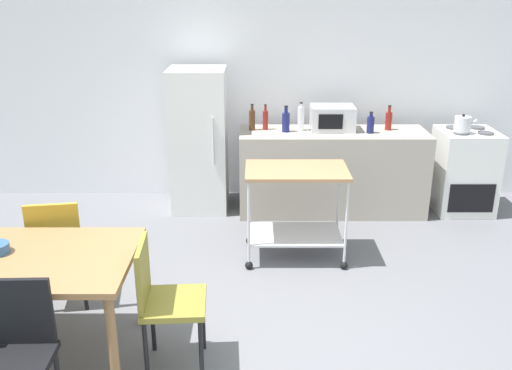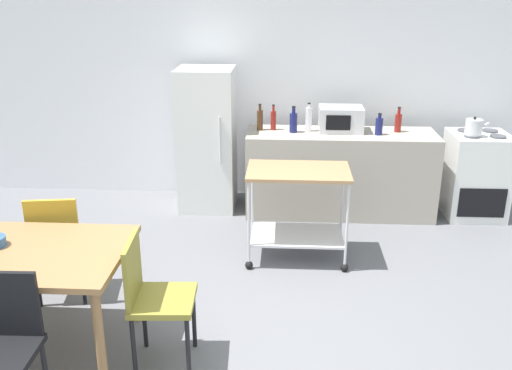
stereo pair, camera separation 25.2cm
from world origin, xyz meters
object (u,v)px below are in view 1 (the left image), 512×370
object	(u,v)px
bottle_olive_oil	(252,119)
bottle_sesame_oil	(370,124)
bottle_soda	(301,118)
bottle_soy_sauce	(388,120)
refrigerator	(199,140)
kettle	(462,124)
microwave	(332,118)
dining_table	(15,268)
chair_black	(14,351)
kitchen_cart	(296,198)
bottle_vinegar	(265,120)
chair_olive	(163,297)
stove_oven	(464,171)
chair_mustard	(59,244)
bottle_hot_sauce	(286,121)

from	to	relation	value
bottle_olive_oil	bottle_sesame_oil	world-z (taller)	bottle_olive_oil
bottle_soda	bottle_soy_sauce	size ratio (longest dim) A/B	1.14
refrigerator	kettle	size ratio (longest dim) A/B	6.47
refrigerator	microwave	world-z (taller)	refrigerator
bottle_olive_oil	kettle	bearing A→B (deg)	-3.95
bottle_sesame_oil	kettle	world-z (taller)	bottle_sesame_oil
bottle_sesame_oil	bottle_soy_sauce	xyz separation A→B (m)	(0.22, 0.14, 0.01)
refrigerator	bottle_soda	bearing A→B (deg)	-2.32
dining_table	bottle_soy_sauce	size ratio (longest dim) A/B	5.64
chair_black	bottle_olive_oil	distance (m)	3.58
kitchen_cart	microwave	world-z (taller)	microwave
refrigerator	bottle_soy_sauce	world-z (taller)	refrigerator
dining_table	bottle_olive_oil	world-z (taller)	bottle_olive_oil
dining_table	microwave	bearing A→B (deg)	48.75
bottle_vinegar	bottle_soy_sauce	distance (m)	1.32
refrigerator	bottle_vinegar	xyz separation A→B (m)	(0.72, -0.01, 0.23)
dining_table	microwave	distance (m)	3.58
kettle	chair_olive	bearing A→B (deg)	-136.38
chair_olive	bottle_vinegar	distance (m)	2.91
bottle_olive_oil	chair_olive	bearing A→B (deg)	-101.11
chair_olive	bottle_vinegar	size ratio (longest dim) A/B	3.26
stove_oven	bottle_sesame_oil	distance (m)	1.21
dining_table	bottle_soda	world-z (taller)	bottle_soda
chair_mustard	bottle_vinegar	distance (m)	2.64
chair_olive	bottle_sesame_oil	size ratio (longest dim) A/B	3.91
chair_mustard	chair_olive	world-z (taller)	same
chair_mustard	bottle_hot_sauce	bearing A→B (deg)	-141.49
microwave	kettle	xyz separation A→B (m)	(1.34, -0.16, -0.03)
kitchen_cart	microwave	xyz separation A→B (m)	(0.46, 1.20, 0.46)
chair_olive	bottle_sesame_oil	world-z (taller)	bottle_sesame_oil
refrigerator	bottle_sesame_oil	bearing A→B (deg)	-4.93
bottle_vinegar	bottle_sesame_oil	size ratio (longest dim) A/B	1.20
stove_oven	microwave	distance (m)	1.57
bottle_olive_oil	bottle_hot_sauce	bearing A→B (deg)	-12.06
bottle_olive_oil	bottle_soy_sauce	xyz separation A→B (m)	(1.46, 0.01, -0.01)
chair_mustard	kitchen_cart	distance (m)	2.03
kitchen_cart	bottle_sesame_oil	distance (m)	1.42
bottle_soy_sauce	kettle	world-z (taller)	bottle_soy_sauce
stove_oven	bottle_hot_sauce	bearing A→B (deg)	-179.33
bottle_olive_oil	bottle_sesame_oil	distance (m)	1.25
stove_oven	kitchen_cart	xyz separation A→B (m)	(-1.92, -1.14, 0.12)
dining_table	kitchen_cart	xyz separation A→B (m)	(1.89, 1.48, -0.10)
bottle_olive_oil	bottle_sesame_oil	bearing A→B (deg)	-5.93
refrigerator	bottle_hot_sauce	distance (m)	0.97
chair_black	kitchen_cart	bearing A→B (deg)	50.58
bottle_vinegar	stove_oven	bearing A→B (deg)	-1.94
refrigerator	kitchen_cart	size ratio (longest dim) A/B	1.70
chair_mustard	microwave	size ratio (longest dim) A/B	1.93
chair_mustard	bottle_olive_oil	size ratio (longest dim) A/B	3.16
chair_mustard	kettle	xyz separation A→B (m)	(3.65, 1.87, 0.48)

